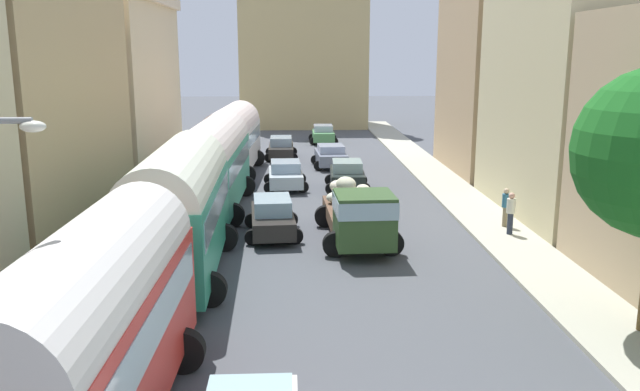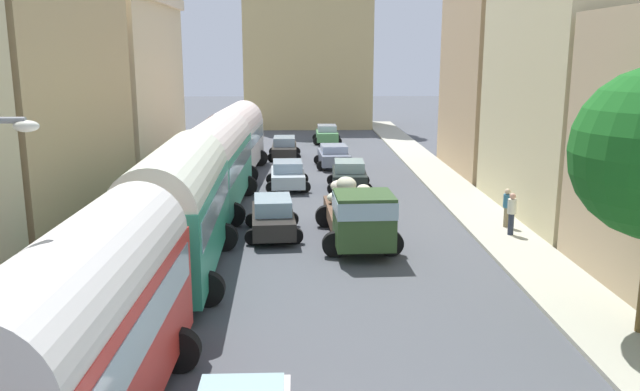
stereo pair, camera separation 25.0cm
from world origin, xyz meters
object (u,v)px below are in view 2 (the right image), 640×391
(car_1, at_px, (334,156))
(car_2, at_px, (327,134))
(car_0, at_px, (349,175))
(car_6, at_px, (284,148))
(parked_bus_3, at_px, (235,137))
(car_4, at_px, (273,216))
(parked_bus_0, at_px, (86,323))
(pedestrian_1, at_px, (507,206))
(cargo_truck_0, at_px, (358,213))
(parked_bus_2, at_px, (215,160))
(pedestrian_0, at_px, (512,212))
(car_5, at_px, (288,175))
(parked_bus_1, at_px, (178,204))

(car_1, bearing_deg, car_2, 90.02)
(car_0, bearing_deg, car_6, 109.46)
(parked_bus_3, relative_size, car_4, 2.25)
(parked_bus_0, distance_m, pedestrian_1, 18.71)
(cargo_truck_0, relative_size, pedestrian_1, 3.94)
(car_6, bearing_deg, parked_bus_2, -100.74)
(cargo_truck_0, height_order, pedestrian_1, cargo_truck_0)
(car_2, bearing_deg, cargo_truck_0, -89.90)
(parked_bus_2, relative_size, parked_bus_3, 1.03)
(cargo_truck_0, distance_m, car_1, 16.98)
(parked_bus_3, distance_m, car_6, 6.37)
(parked_bus_3, distance_m, pedestrian_0, 18.52)
(car_5, bearing_deg, cargo_truck_0, -75.02)
(parked_bus_2, distance_m, cargo_truck_0, 8.43)
(parked_bus_1, xyz_separation_m, parked_bus_3, (0.00, 18.00, -0.14))
(cargo_truck_0, bearing_deg, pedestrian_1, 17.47)
(car_0, xyz_separation_m, car_6, (-3.65, 10.34, -0.03))
(car_2, height_order, pedestrian_0, pedestrian_0)
(cargo_truck_0, xyz_separation_m, car_2, (-0.05, 28.10, -0.50))
(car_2, relative_size, car_4, 0.89)
(parked_bus_0, relative_size, cargo_truck_0, 1.20)
(parked_bus_0, distance_m, car_4, 14.03)
(parked_bus_2, distance_m, car_5, 5.88)
(parked_bus_0, xyz_separation_m, parked_bus_3, (0.00, 27.00, -0.06))
(car_4, height_order, car_5, car_4)
(car_0, relative_size, car_1, 1.01)
(car_0, xyz_separation_m, car_4, (-3.63, -8.54, -0.02))
(car_0, distance_m, car_4, 9.28)
(parked_bus_1, distance_m, car_2, 31.86)
(parked_bus_1, bearing_deg, car_0, 64.11)
(parked_bus_0, height_order, parked_bus_3, parked_bus_0)
(cargo_truck_0, relative_size, pedestrian_0, 3.80)
(car_1, distance_m, car_4, 15.79)
(parked_bus_2, distance_m, car_2, 23.09)
(car_2, relative_size, car_5, 0.99)
(cargo_truck_0, relative_size, car_0, 1.78)
(pedestrian_0, bearing_deg, car_0, 121.39)
(car_0, height_order, car_1, car_0)
(car_4, bearing_deg, car_6, 90.07)
(car_5, xyz_separation_m, car_6, (-0.42, 9.86, 0.01))
(car_1, relative_size, pedestrian_0, 2.11)
(car_6, bearing_deg, parked_bus_0, -94.85)
(parked_bus_0, bearing_deg, cargo_truck_0, 63.76)
(car_1, relative_size, pedestrian_1, 2.19)
(car_5, height_order, pedestrian_0, pedestrian_0)
(parked_bus_0, relative_size, parked_bus_1, 0.95)
(car_0, distance_m, car_2, 18.06)
(parked_bus_0, distance_m, car_0, 23.16)
(parked_bus_0, height_order, car_0, parked_bus_0)
(cargo_truck_0, xyz_separation_m, car_5, (-2.82, 10.52, -0.50))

